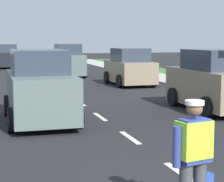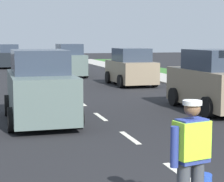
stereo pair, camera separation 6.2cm
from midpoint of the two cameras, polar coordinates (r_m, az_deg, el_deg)
name	(u,v)px [view 1 (the left image)]	position (r m, az deg, el deg)	size (l,w,h in m)	color
ground_plane	(48,81)	(25.52, -8.70, 1.38)	(96.00, 96.00, 0.00)	black
lane_center_line	(40,75)	(29.67, -9.77, 2.15)	(0.14, 46.40, 0.01)	silver
road_worker	(194,154)	(5.87, 10.79, -8.39)	(0.73, 0.48, 1.67)	#383D4C
car_outgoing_far	(68,61)	(28.29, -6.09, 4.02)	(1.94, 4.25, 2.17)	slate
car_parked_far	(130,68)	(22.85, 2.33, 3.13)	(2.09, 3.88, 1.99)	gray
car_oncoming_third	(7,57)	(37.84, -14.03, 4.51)	(1.99, 4.33, 2.04)	black
car_oncoming_lead	(40,88)	(12.83, -9.91, 0.34)	(2.03, 4.17, 2.16)	slate
car_parked_curbside	(213,82)	(15.08, 13.40, 1.17)	(2.03, 4.08, 2.13)	gray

